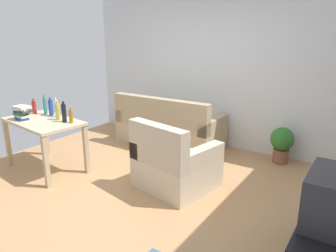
# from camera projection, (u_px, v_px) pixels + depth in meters

# --- Properties ---
(ground_plane) EXTENTS (5.20, 4.40, 0.02)m
(ground_plane) POSITION_uv_depth(u_px,v_px,m) (141.00, 189.00, 4.23)
(ground_plane) COLOR tan
(wall_rear) EXTENTS (5.20, 0.10, 2.70)m
(wall_rear) POSITION_uv_depth(u_px,v_px,m) (217.00, 70.00, 5.61)
(wall_rear) COLOR silver
(wall_rear) RESTS_ON ground_plane
(couch) EXTENTS (1.87, 0.84, 0.92)m
(couch) POSITION_uv_depth(u_px,v_px,m) (168.00, 129.00, 5.73)
(couch) COLOR tan
(couch) RESTS_ON ground_plane
(tv_stand) EXTENTS (0.44, 1.10, 0.48)m
(tv_stand) POSITION_uv_depth(u_px,v_px,m) (326.00, 248.00, 2.68)
(tv_stand) COLOR black
(tv_stand) RESTS_ON ground_plane
(tv) EXTENTS (0.41, 0.60, 0.44)m
(tv) POSITION_uv_depth(u_px,v_px,m) (334.00, 199.00, 2.55)
(tv) COLOR #2D2D33
(tv) RESTS_ON tv_stand
(desk) EXTENTS (1.28, 0.85, 0.76)m
(desk) POSITION_uv_depth(u_px,v_px,m) (44.00, 127.00, 4.65)
(desk) COLOR #C6B28E
(desk) RESTS_ON ground_plane
(potted_plant) EXTENTS (0.36, 0.36, 0.57)m
(potted_plant) POSITION_uv_depth(u_px,v_px,m) (282.00, 143.00, 4.97)
(potted_plant) COLOR brown
(potted_plant) RESTS_ON ground_plane
(armchair) EXTENTS (1.05, 1.00, 0.92)m
(armchair) POSITION_uv_depth(u_px,v_px,m) (174.00, 165.00, 4.16)
(armchair) COLOR beige
(armchair) RESTS_ON ground_plane
(bottle_red) EXTENTS (0.06, 0.06, 0.23)m
(bottle_red) POSITION_uv_depth(u_px,v_px,m) (34.00, 107.00, 4.96)
(bottle_red) COLOR #AD2323
(bottle_red) RESTS_ON desk
(bottle_tall) EXTENTS (0.05, 0.05, 0.30)m
(bottle_tall) POSITION_uv_depth(u_px,v_px,m) (45.00, 106.00, 4.91)
(bottle_tall) COLOR teal
(bottle_tall) RESTS_ON desk
(bottle_blue) EXTENTS (0.07, 0.07, 0.28)m
(bottle_blue) POSITION_uv_depth(u_px,v_px,m) (51.00, 108.00, 4.83)
(bottle_blue) COLOR #2347A3
(bottle_blue) RESTS_ON desk
(bottle_clear) EXTENTS (0.05, 0.05, 0.30)m
(bottle_clear) POSITION_uv_depth(u_px,v_px,m) (56.00, 108.00, 4.75)
(bottle_clear) COLOR silver
(bottle_clear) RESTS_ON desk
(bottle_squat) EXTENTS (0.07, 0.07, 0.27)m
(bottle_squat) POSITION_uv_depth(u_px,v_px,m) (58.00, 111.00, 4.61)
(bottle_squat) COLOR #BCB24C
(bottle_squat) RESTS_ON desk
(bottle_dark) EXTENTS (0.07, 0.07, 0.29)m
(bottle_dark) POSITION_uv_depth(u_px,v_px,m) (64.00, 113.00, 4.50)
(bottle_dark) COLOR black
(bottle_dark) RESTS_ON desk
(bottle_amber) EXTENTS (0.05, 0.05, 0.22)m
(bottle_amber) POSITION_uv_depth(u_px,v_px,m) (71.00, 116.00, 4.44)
(bottle_amber) COLOR #9E6019
(bottle_amber) RESTS_ON desk
(book_stack) EXTENTS (0.25, 0.19, 0.20)m
(book_stack) POSITION_uv_depth(u_px,v_px,m) (22.00, 112.00, 4.62)
(book_stack) COLOR navy
(book_stack) RESTS_ON desk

